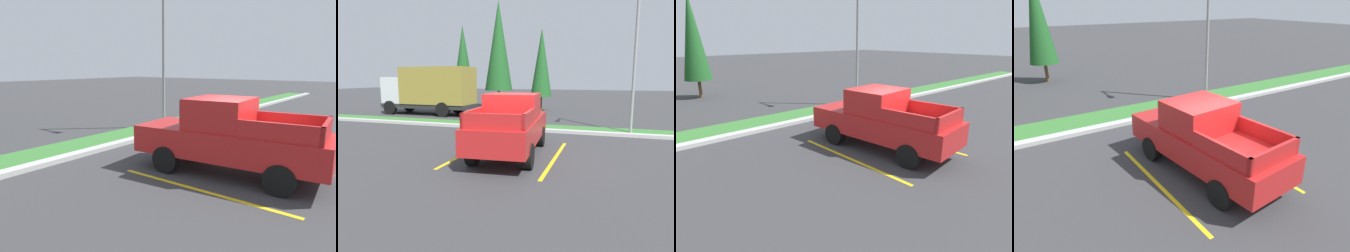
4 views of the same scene
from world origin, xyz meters
TOP-DOWN VIEW (x-y plane):
  - ground_plane at (0.00, 0.00)m, footprint 120.00×120.00m
  - parking_line_near at (-1.79, 0.25)m, footprint 0.12×4.80m
  - parking_line_far at (1.31, 0.25)m, footprint 0.12×4.80m
  - curb_strip at (0.00, 5.00)m, footprint 56.00×0.40m
  - grass_median at (0.00, 6.10)m, footprint 56.00×1.80m
  - pickup_truck_main at (-0.25, 0.30)m, footprint 2.39×5.38m
  - street_light at (3.98, 5.76)m, footprint 0.24×1.49m
  - cypress_tree_center at (-2.18, 14.16)m, footprint 1.68×1.68m

SIDE VIEW (x-z plane):
  - ground_plane at x=0.00m, z-range 0.00..0.00m
  - parking_line_near at x=-1.79m, z-range 0.00..0.01m
  - parking_line_far at x=1.31m, z-range 0.00..0.01m
  - grass_median at x=0.00m, z-range 0.00..0.06m
  - curb_strip at x=0.00m, z-range 0.00..0.15m
  - pickup_truck_main at x=-0.25m, z-range -0.01..2.09m
  - cypress_tree_center at x=-2.18m, z-range 0.57..7.05m
  - street_light at x=3.98m, z-range 0.56..7.98m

